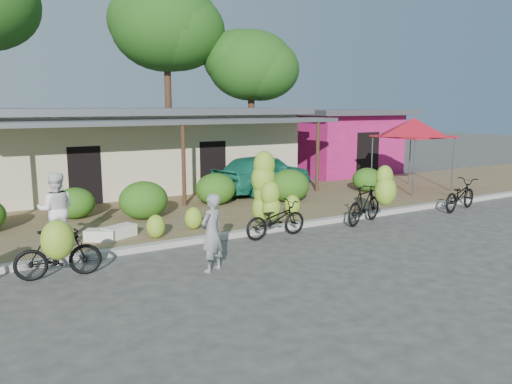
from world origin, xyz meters
TOP-DOWN VIEW (x-y plane):
  - ground at (0.00, 0.00)m, footprint 100.00×100.00m
  - sidewalk at (0.00, 5.00)m, footprint 60.00×6.00m
  - curb at (0.00, 2.00)m, footprint 60.00×0.25m
  - shop_main at (0.00, 10.93)m, footprint 13.00×8.50m
  - shop_pink at (10.50, 10.99)m, footprint 6.00×6.00m
  - tree_center_right at (3.31, 16.61)m, footprint 5.83×5.76m
  - tree_near_right at (7.31, 14.61)m, footprint 4.82×4.67m
  - hedge_1 at (-3.57, 5.96)m, footprint 1.19×1.07m
  - hedge_2 at (-1.81, 4.86)m, footprint 1.44×1.30m
  - hedge_3 at (0.99, 5.72)m, footprint 1.38×1.24m
  - hedge_4 at (3.43, 4.88)m, footprint 1.46×1.31m
  - hedge_5 at (7.30, 5.11)m, footprint 1.19×1.07m
  - red_canopy at (9.11, 4.52)m, footprint 3.50×3.50m
  - bike_left at (-4.87, 0.87)m, footprint 1.73×1.25m
  - bike_center at (0.63, 1.71)m, footprint 1.86×1.20m
  - bike_right at (3.81, 1.26)m, footprint 1.96×1.46m
  - bike_far_right at (7.79, 1.21)m, footprint 2.09×1.14m
  - loose_banana_a at (-2.26, 2.56)m, footprint 0.48×0.41m
  - loose_banana_b at (-1.06, 2.93)m, footprint 0.49×0.42m
  - loose_banana_c at (2.22, 2.94)m, footprint 0.52×0.44m
  - sack_near at (-3.05, 3.10)m, footprint 0.94×0.71m
  - sack_far at (-3.53, 3.03)m, footprint 0.84×0.72m
  - vendor at (-2.00, -0.18)m, footprint 0.72×0.62m
  - bystander at (-4.53, 3.08)m, footprint 1.00×0.86m
  - teal_van at (3.65, 7.00)m, footprint 4.77×3.05m

SIDE VIEW (x-z plane):
  - ground at x=0.00m, z-range 0.00..0.00m
  - sidewalk at x=0.00m, z-range 0.00..0.12m
  - curb at x=0.00m, z-range 0.00..0.15m
  - sack_far at x=-3.53m, z-range 0.12..0.40m
  - sack_near at x=-3.05m, z-range 0.12..0.42m
  - loose_banana_a at x=-2.26m, z-range 0.12..0.73m
  - loose_banana_b at x=-1.06m, z-range 0.12..0.73m
  - loose_banana_c at x=2.22m, z-range 0.12..0.77m
  - bike_far_right at x=7.79m, z-range 0.00..1.04m
  - hedge_1 at x=-3.57m, z-range 0.12..1.05m
  - hedge_5 at x=7.30m, z-range 0.12..1.05m
  - bike_left at x=-4.87m, z-range -0.06..1.28m
  - hedge_3 at x=0.99m, z-range 0.12..1.20m
  - hedge_2 at x=-1.81m, z-range 0.12..1.25m
  - hedge_4 at x=3.43m, z-range 0.12..1.26m
  - bike_right at x=3.81m, z-range -0.15..1.63m
  - vendor at x=-2.00m, z-range 0.00..1.66m
  - teal_van at x=3.65m, z-range 0.12..1.63m
  - bike_center at x=0.63m, z-range -0.23..2.03m
  - bystander at x=-4.53m, z-range 0.12..1.90m
  - shop_pink at x=10.50m, z-range 0.05..3.30m
  - shop_main at x=0.00m, z-range 0.05..3.40m
  - red_canopy at x=9.11m, z-range 1.18..4.04m
  - tree_near_right at x=7.31m, z-range 1.95..9.42m
  - tree_center_right at x=3.31m, z-range 2.71..12.54m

